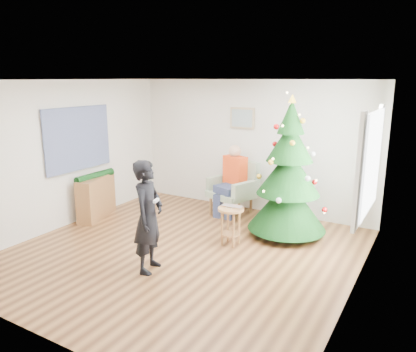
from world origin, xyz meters
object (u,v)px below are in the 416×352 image
Objects in this scene: stool at (231,226)px; standing_man at (148,216)px; armchair at (234,194)px; christmas_tree at (289,174)px; console at (96,197)px.

stool is 1.54m from standing_man.
christmas_tree is at bearing -4.94° from armchair.
christmas_tree is 2.53m from standing_man.
armchair is 2.66m from console.
christmas_tree reaches higher than stool.
armchair is 1.04× the size of console.
christmas_tree is 1.30m from stool.
christmas_tree is 1.51× the size of standing_man.
armchair is 2.81m from standing_man.
console is (-2.83, -0.12, 0.08)m from stool.
armchair is at bearing 18.61° from console.
standing_man is (-0.58, -1.35, 0.47)m from stool.
stool is at bearing -36.88° from standing_man.
armchair reaches higher than stool.
console is at bearing 47.49° from standing_man.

